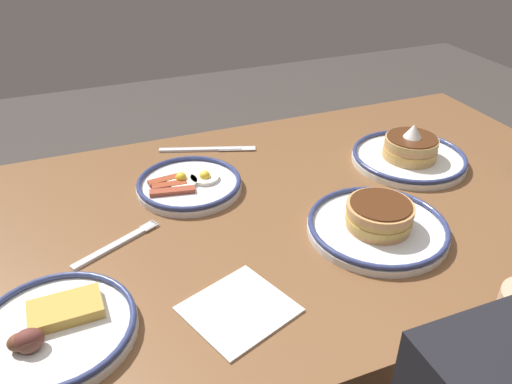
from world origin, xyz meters
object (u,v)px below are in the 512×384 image
Objects in this scene: plate_far_companion at (378,223)px; plate_far_side at (55,328)px; fork_near at (117,244)px; butter_knife at (208,149)px; plate_near_main at (409,154)px; paper_napkin at (239,309)px; plate_center_pancakes at (189,184)px.

plate_far_companion reaches higher than plate_far_side.
plate_far_side is 1.39× the size of fork_near.
butter_knife is at bearing -131.35° from fork_near.
paper_napkin is at bearing 29.68° from plate_near_main.
plate_far_side is (0.29, 0.32, 0.00)m from plate_center_pancakes.
paper_napkin is 0.28m from fork_near.
paper_napkin is at bearing 77.86° from butter_knife.
butter_knife is at bearing -102.14° from paper_napkin.
plate_far_companion is at bearing 163.04° from fork_near.
fork_near is (0.46, -0.14, -0.02)m from plate_far_companion.
paper_napkin is (-0.26, 0.05, -0.01)m from plate_far_side.
plate_near_main is at bearing -162.44° from plate_far_side.
plate_near_main is 1.54× the size of fork_near.
fork_near is at bearing 5.77° from plate_near_main.
plate_far_side is 1.57× the size of paper_napkin.
plate_near_main is 0.30m from plate_far_companion.
paper_napkin is (0.31, 0.09, -0.02)m from plate_far_companion.
butter_knife is (0.42, -0.23, -0.02)m from plate_near_main.
plate_near_main is 0.51m from plate_center_pancakes.
plate_far_companion is (-0.29, 0.28, 0.01)m from plate_center_pancakes.
plate_far_side reaches higher than plate_center_pancakes.
butter_knife is at bearing -128.09° from plate_far_side.
plate_far_side is 0.22m from fork_near.
paper_napkin is 0.88× the size of fork_near.
plate_near_main is at bearing 150.97° from butter_knife.
plate_far_companion reaches higher than plate_center_pancakes.
plate_center_pancakes reaches higher than fork_near.
plate_near_main is 0.68m from fork_near.
plate_near_main is 1.15× the size of butter_knife.
plate_near_main is 0.48m from butter_knife.
plate_center_pancakes is 0.38m from paper_napkin.
plate_far_companion is (0.22, 0.21, -0.00)m from plate_near_main.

